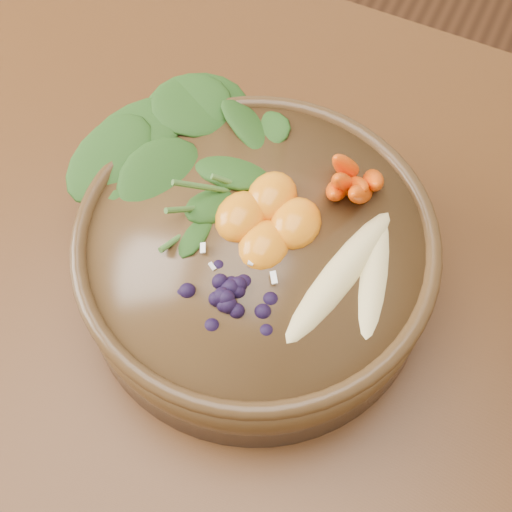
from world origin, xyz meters
TOP-DOWN VIEW (x-y plane):
  - ground at (0.00, 0.00)m, footprint 4.00×4.00m
  - stoneware_bowl at (0.30, 0.06)m, footprint 0.31×0.31m
  - kale_heap at (0.25, 0.12)m, footprint 0.20×0.18m
  - carrot_cluster at (0.36, 0.14)m, footprint 0.06×0.06m
  - banana_halves at (0.39, 0.06)m, footprint 0.09×0.17m
  - mandarin_cluster at (0.30, 0.08)m, footprint 0.09×0.10m
  - blueberry_pile at (0.30, -0.00)m, footprint 0.14×0.11m
  - coconut_flakes at (0.30, 0.04)m, footprint 0.10×0.07m

SIDE VIEW (x-z plane):
  - ground at x=0.00m, z-range 0.00..0.00m
  - stoneware_bowl at x=0.30m, z-range 0.75..0.83m
  - coconut_flakes at x=0.30m, z-range 0.83..0.84m
  - banana_halves at x=0.39m, z-range 0.83..0.86m
  - mandarin_cluster at x=0.30m, z-range 0.83..0.87m
  - blueberry_pile at x=0.30m, z-range 0.83..0.88m
  - kale_heap at x=0.25m, z-range 0.83..0.88m
  - carrot_cluster at x=0.36m, z-range 0.83..0.92m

